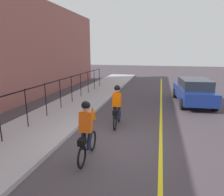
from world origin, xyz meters
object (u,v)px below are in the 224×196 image
cyclist_follow (117,106)px  traffic_cone_near (93,112)px  cyclist_lead (86,131)px  patrol_sedan (193,91)px

cyclist_follow → traffic_cone_near: (0.71, 1.36, -0.59)m
cyclist_follow → traffic_cone_near: 1.65m
cyclist_lead → traffic_cone_near: cyclist_lead is taller
cyclist_lead → traffic_cone_near: size_ratio=2.87×
cyclist_lead → patrol_sedan: (7.77, -4.08, -0.09)m
cyclist_follow → patrol_sedan: cyclist_follow is taller
patrol_sedan → traffic_cone_near: 6.63m
traffic_cone_near → patrol_sedan: bearing=-51.0°
traffic_cone_near → cyclist_follow: bearing=-117.6°
cyclist_lead → cyclist_follow: (2.89, -0.30, 0.00)m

